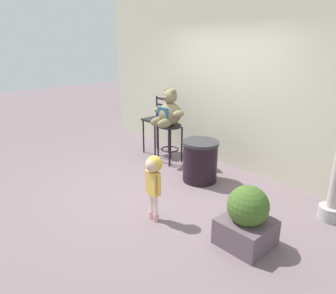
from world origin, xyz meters
TOP-DOWN VIEW (x-y plane):
  - ground_plane at (0.00, 0.00)m, footprint 24.00×24.00m
  - building_wall at (0.00, 1.78)m, footprint 6.65×0.30m
  - bar_stool_with_teddy at (-0.68, 0.92)m, footprint 0.42×0.42m
  - teddy_bear at (-0.68, 0.89)m, footprint 0.65×0.58m
  - child_walking at (0.66, -0.60)m, footprint 0.27×0.22m
  - trash_bin at (0.26, 0.72)m, footprint 0.59×0.59m
  - bar_chair_empty at (-1.25, 1.09)m, footprint 0.43×0.43m
  - planter_with_shrub at (1.75, -0.17)m, footprint 0.54×0.54m

SIDE VIEW (x-z plane):
  - ground_plane at x=0.00m, z-range 0.00..0.00m
  - planter_with_shrub at x=1.75m, z-range -0.03..0.68m
  - trash_bin at x=0.26m, z-range 0.00..0.68m
  - bar_stool_with_teddy at x=-0.68m, z-range 0.16..0.89m
  - child_walking at x=0.66m, z-range 0.20..1.06m
  - bar_chair_empty at x=-1.25m, z-range 0.08..1.21m
  - teddy_bear at x=-0.68m, z-range 0.64..1.31m
  - building_wall at x=0.00m, z-range 0.00..3.57m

